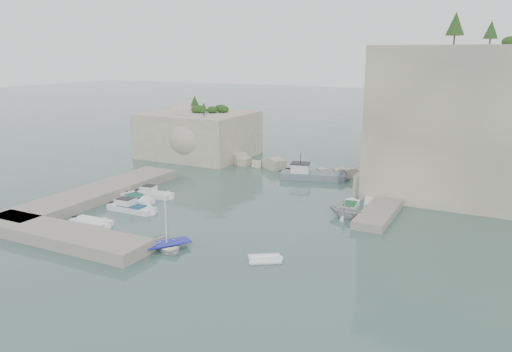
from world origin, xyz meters
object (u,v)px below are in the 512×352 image
at_px(motorboat_b, 154,197).
at_px(inflatable_dinghy, 265,261).
at_px(tender_east_b, 349,209).
at_px(tender_east_d, 374,194).
at_px(tender_east_c, 371,204).
at_px(tender_east_a, 346,217).
at_px(motorboat_c, 137,201).
at_px(rowboat, 167,249).
at_px(motorboat_e, 91,225).
at_px(motorboat_d, 132,211).
at_px(work_boat, 313,179).

xyz_separation_m(motorboat_b, inflatable_dinghy, (19.50, -10.71, 0.00)).
distance_m(tender_east_b, tender_east_d, 7.14).
distance_m(motorboat_b, tender_east_d, 25.88).
bearing_deg(tender_east_c, tender_east_a, 157.27).
xyz_separation_m(motorboat_c, inflatable_dinghy, (20.31, -8.62, 0.00)).
distance_m(rowboat, tender_east_d, 27.55).
xyz_separation_m(inflatable_dinghy, tender_east_c, (3.66, 19.29, 0.00)).
relative_size(motorboat_e, tender_east_c, 1.00).
bearing_deg(tender_east_d, motorboat_d, 114.02).
relative_size(motorboat_d, motorboat_b, 1.20).
bearing_deg(motorboat_b, motorboat_d, -81.82).
bearing_deg(motorboat_c, motorboat_b, 89.73).
distance_m(tender_east_d, work_boat, 9.74).
relative_size(tender_east_d, work_boat, 0.46).
relative_size(motorboat_e, tender_east_b, 1.00).
xyz_separation_m(tender_east_c, work_boat, (-9.81, 7.85, 0.00)).
xyz_separation_m(tender_east_c, tender_east_d, (-0.73, 4.34, 0.00)).
distance_m(rowboat, work_boat, 28.65).
xyz_separation_m(motorboat_d, work_boat, (12.03, 21.78, 0.00)).
distance_m(motorboat_c, work_boat, 23.31).
relative_size(rowboat, work_boat, 0.48).
bearing_deg(inflatable_dinghy, motorboat_d, 131.05).
xyz_separation_m(motorboat_e, rowboat, (10.15, -1.50, 0.00)).
xyz_separation_m(rowboat, work_boat, (2.42, 28.55, 0.00)).
bearing_deg(work_boat, tender_east_a, -72.21).
bearing_deg(tender_east_a, motorboat_b, 104.97).
height_order(rowboat, inflatable_dinghy, rowboat).
height_order(tender_east_a, tender_east_b, tender_east_a).
bearing_deg(motorboat_b, motorboat_c, -116.59).
bearing_deg(work_boat, tender_east_b, -67.20).
bearing_deg(motorboat_e, tender_east_b, 36.78).
distance_m(motorboat_c, tender_east_c, 26.24).
distance_m(rowboat, tender_east_b, 20.84).
bearing_deg(motorboat_e, motorboat_b, 92.54).
height_order(motorboat_e, motorboat_b, motorboat_b).
relative_size(tender_east_b, work_boat, 0.48).
bearing_deg(motorboat_b, rowboat, -53.55).
relative_size(motorboat_e, rowboat, 1.01).
bearing_deg(tender_east_a, motorboat_c, 109.82).
relative_size(motorboat_e, tender_east_d, 1.04).
height_order(motorboat_d, tender_east_d, tender_east_d).
bearing_deg(motorboat_e, work_boat, 63.42).
height_order(motorboat_c, rowboat, rowboat).
relative_size(tender_east_c, work_boat, 0.48).
height_order(motorboat_e, tender_east_a, tender_east_a).
height_order(motorboat_b, rowboat, motorboat_b).
bearing_deg(tender_east_b, tender_east_c, -36.64).
bearing_deg(tender_east_d, tender_east_a, 160.77).
bearing_deg(motorboat_c, motorboat_e, -58.74).
bearing_deg(tender_east_d, tender_east_c, 172.72).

